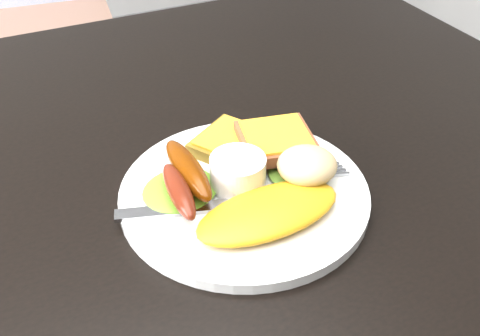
% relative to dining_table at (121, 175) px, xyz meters
% --- Properties ---
extents(dining_table, '(1.20, 0.80, 0.04)m').
position_rel_dining_table_xyz_m(dining_table, '(0.00, 0.00, 0.00)').
color(dining_table, black).
rests_on(dining_table, ground).
extents(dining_chair, '(0.43, 0.43, 0.05)m').
position_rel_dining_table_xyz_m(dining_chair, '(0.06, 1.12, -0.28)').
color(dining_chair, '#AA7B64').
rests_on(dining_chair, ground).
extents(plate, '(0.26, 0.26, 0.01)m').
position_rel_dining_table_xyz_m(plate, '(0.10, -0.12, 0.03)').
color(plate, white).
rests_on(plate, dining_table).
extents(lettuce_left, '(0.09, 0.09, 0.01)m').
position_rel_dining_table_xyz_m(lettuce_left, '(0.04, -0.09, 0.04)').
color(lettuce_left, '#549E1B').
rests_on(lettuce_left, plate).
extents(lettuce_right, '(0.07, 0.07, 0.01)m').
position_rel_dining_table_xyz_m(lettuce_right, '(0.16, -0.12, 0.04)').
color(lettuce_right, '#5A9D20').
rests_on(lettuce_right, plate).
extents(omelette, '(0.15, 0.08, 0.02)m').
position_rel_dining_table_xyz_m(omelette, '(0.10, -0.17, 0.04)').
color(omelette, yellow).
rests_on(omelette, plate).
extents(sausage_a, '(0.03, 0.09, 0.02)m').
position_rel_dining_table_xyz_m(sausage_a, '(0.03, -0.11, 0.05)').
color(sausage_a, '#601413').
rests_on(sausage_a, lettuce_left).
extents(sausage_b, '(0.03, 0.11, 0.03)m').
position_rel_dining_table_xyz_m(sausage_b, '(0.05, -0.09, 0.05)').
color(sausage_b, '#693102').
rests_on(sausage_b, lettuce_left).
extents(ramekin, '(0.07, 0.07, 0.03)m').
position_rel_dining_table_xyz_m(ramekin, '(0.10, -0.11, 0.05)').
color(ramekin, white).
rests_on(ramekin, plate).
extents(toast_a, '(0.11, 0.11, 0.01)m').
position_rel_dining_table_xyz_m(toast_a, '(0.12, -0.05, 0.04)').
color(toast_a, olive).
rests_on(toast_a, plate).
extents(toast_b, '(0.09, 0.09, 0.01)m').
position_rel_dining_table_xyz_m(toast_b, '(0.16, -0.08, 0.05)').
color(toast_b, '#995535').
rests_on(toast_b, toast_a).
extents(potato_salad, '(0.07, 0.07, 0.03)m').
position_rel_dining_table_xyz_m(potato_salad, '(0.16, -0.14, 0.06)').
color(potato_salad, beige).
rests_on(potato_salad, lettuce_right).
extents(fork, '(0.18, 0.07, 0.00)m').
position_rel_dining_table_xyz_m(fork, '(0.06, -0.13, 0.03)').
color(fork, '#ADAFB7').
rests_on(fork, plate).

